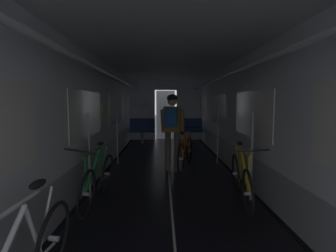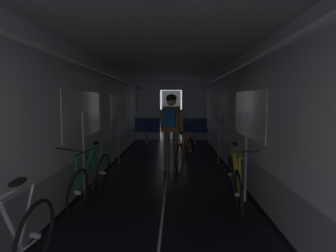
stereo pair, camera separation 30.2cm
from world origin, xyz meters
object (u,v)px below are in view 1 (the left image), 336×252
at_px(bench_seat_far_left, 142,128).
at_px(person_cyclist_aisle, 172,124).
at_px(bicycle_green, 98,179).
at_px(bicycle_yellow, 241,179).
at_px(bench_seat_far_right, 190,128).
at_px(bicycle_orange_in_aisle, 185,152).

xyz_separation_m(bench_seat_far_left, person_cyclist_aisle, (0.98, -4.17, 0.50)).
bearing_deg(bicycle_green, person_cyclist_aisle, 57.75).
relative_size(bicycle_yellow, person_cyclist_aisle, 0.98).
xyz_separation_m(bench_seat_far_left, bicycle_yellow, (1.98, -6.11, -0.18)).
distance_m(bench_seat_far_right, person_cyclist_aisle, 4.28).
height_order(bench_seat_far_right, bicycle_yellow, bench_seat_far_right).
xyz_separation_m(bench_seat_far_right, bicycle_orange_in_aisle, (-0.49, -3.91, -0.18)).
bearing_deg(person_cyclist_aisle, bicycle_orange_in_aisle, 39.20).
bearing_deg(bench_seat_far_left, bench_seat_far_right, 0.00).
height_order(bench_seat_far_left, person_cyclist_aisle, person_cyclist_aisle).
distance_m(bench_seat_far_left, bicycle_green, 6.09).
bearing_deg(bicycle_orange_in_aisle, bench_seat_far_right, 82.83).
distance_m(bench_seat_far_right, bicycle_orange_in_aisle, 3.94).
bearing_deg(bench_seat_far_right, person_cyclist_aisle, -101.06).
bearing_deg(bicycle_orange_in_aisle, person_cyclist_aisle, -140.80).
xyz_separation_m(bicycle_yellow, person_cyclist_aisle, (-0.99, 1.94, 0.69)).
xyz_separation_m(bicycle_yellow, bicycle_orange_in_aisle, (-0.67, 2.20, 0.00)).
height_order(bench_seat_far_left, bicycle_orange_in_aisle, bench_seat_far_left).
bearing_deg(bench_seat_far_left, bicycle_green, -92.06).
distance_m(bicycle_yellow, bicycle_orange_in_aisle, 2.30).
height_order(bench_seat_far_right, person_cyclist_aisle, person_cyclist_aisle).
relative_size(bench_seat_far_left, bicycle_yellow, 0.58).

